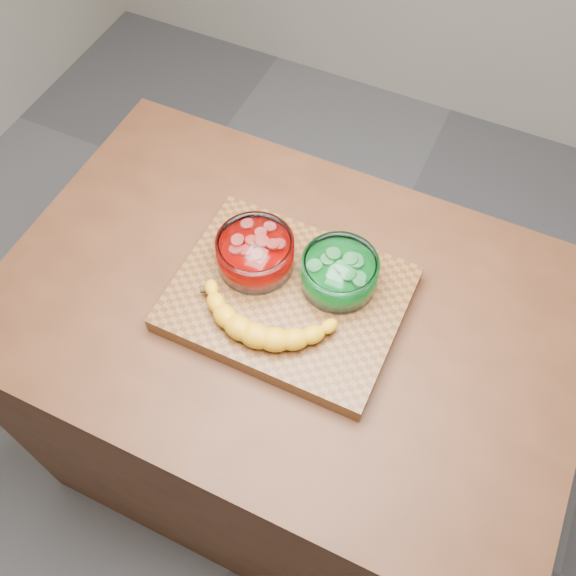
% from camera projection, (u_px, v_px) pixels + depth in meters
% --- Properties ---
extents(ground, '(3.50, 3.50, 0.00)m').
position_uv_depth(ground, '(288.00, 449.00, 2.06)').
color(ground, slate).
rests_on(ground, ground).
extents(counter, '(1.20, 0.80, 0.90)m').
position_uv_depth(counter, '(288.00, 393.00, 1.68)').
color(counter, '#512B18').
rests_on(counter, ground).
extents(cutting_board, '(0.45, 0.35, 0.04)m').
position_uv_depth(cutting_board, '(288.00, 299.00, 1.29)').
color(cutting_board, brown).
rests_on(cutting_board, counter).
extents(bowl_red, '(0.16, 0.16, 0.07)m').
position_uv_depth(bowl_red, '(255.00, 253.00, 1.28)').
color(bowl_red, white).
rests_on(bowl_red, cutting_board).
extents(bowl_green, '(0.15, 0.15, 0.07)m').
position_uv_depth(bowl_green, '(339.00, 273.00, 1.26)').
color(bowl_green, white).
rests_on(bowl_green, cutting_board).
extents(banana, '(0.31, 0.15, 0.04)m').
position_uv_depth(banana, '(262.00, 319.00, 1.22)').
color(banana, gold).
rests_on(banana, cutting_board).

